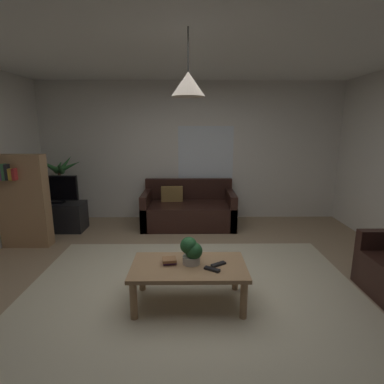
{
  "coord_description": "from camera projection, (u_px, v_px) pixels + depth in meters",
  "views": [
    {
      "loc": [
        -0.03,
        -3.05,
        1.79
      ],
      "look_at": [
        0.0,
        0.3,
        1.05
      ],
      "focal_mm": 27.65,
      "sensor_mm": 36.0,
      "label": 1
    }
  ],
  "objects": [
    {
      "name": "ceiling",
      "position": [
        192.0,
        35.0,
        2.8
      ],
      "size": [
        5.75,
        5.38,
        0.02
      ],
      "primitive_type": "cube",
      "color": "white"
    },
    {
      "name": "tv",
      "position": [
        55.0,
        189.0,
        5.05
      ],
      "size": [
        0.77,
        0.16,
        0.48
      ],
      "color": "black",
      "rests_on": "tv_stand"
    },
    {
      "name": "potted_palm_corner",
      "position": [
        61.0,
        193.0,
        5.51
      ],
      "size": [
        0.82,
        0.85,
        1.29
      ],
      "color": "#4C4C51",
      "rests_on": "ground"
    },
    {
      "name": "pendant_lamp",
      "position": [
        188.0,
        84.0,
        2.61
      ],
      "size": [
        0.31,
        0.31,
        0.57
      ],
      "color": "black"
    },
    {
      "name": "window_pane",
      "position": [
        206.0,
        154.0,
        5.72
      ],
      "size": [
        1.06,
        0.01,
        1.07
      ],
      "primitive_type": "cube",
      "color": "white"
    },
    {
      "name": "rug",
      "position": [
        192.0,
        297.0,
        3.17
      ],
      "size": [
        3.74,
        2.96,
        0.01
      ],
      "primitive_type": "cube",
      "color": "beige",
      "rests_on": "ground"
    },
    {
      "name": "remote_on_table_1",
      "position": [
        218.0,
        264.0,
        2.98
      ],
      "size": [
        0.16,
        0.13,
        0.02
      ],
      "primitive_type": "cube",
      "rotation": [
        0.0,
        0.0,
        2.14
      ],
      "color": "black",
      "rests_on": "coffee_table"
    },
    {
      "name": "coffee_table",
      "position": [
        189.0,
        271.0,
        3.0
      ],
      "size": [
        1.16,
        0.63,
        0.42
      ],
      "color": "#A87F56",
      "rests_on": "ground"
    },
    {
      "name": "bookshelf_corner",
      "position": [
        23.0,
        200.0,
        4.41
      ],
      "size": [
        0.7,
        0.31,
        1.4
      ],
      "color": "#A87F56",
      "rests_on": "ground"
    },
    {
      "name": "tv_stand",
      "position": [
        59.0,
        217.0,
        5.18
      ],
      "size": [
        0.9,
        0.44,
        0.5
      ],
      "primitive_type": "cube",
      "color": "black",
      "rests_on": "ground"
    },
    {
      "name": "remote_on_table_0",
      "position": [
        212.0,
        269.0,
        2.87
      ],
      "size": [
        0.16,
        0.13,
        0.02
      ],
      "primitive_type": "cube",
      "rotation": [
        0.0,
        0.0,
        1.01
      ],
      "color": "black",
      "rests_on": "coffee_table"
    },
    {
      "name": "book_on_table_0",
      "position": [
        170.0,
        262.0,
        3.02
      ],
      "size": [
        0.15,
        0.11,
        0.03
      ],
      "primitive_type": "cube",
      "rotation": [
        0.0,
        0.0,
        0.19
      ],
      "color": "#72387F",
      "rests_on": "coffee_table"
    },
    {
      "name": "floor",
      "position": [
        192.0,
        288.0,
        3.37
      ],
      "size": [
        5.75,
        5.38,
        0.02
      ],
      "primitive_type": "cube",
      "color": "#9E8466",
      "rests_on": "ground"
    },
    {
      "name": "wall_back",
      "position": [
        191.0,
        152.0,
        5.74
      ],
      "size": [
        5.87,
        0.06,
        2.63
      ],
      "primitive_type": "cube",
      "color": "silver",
      "rests_on": "ground"
    },
    {
      "name": "potted_plant_on_table",
      "position": [
        191.0,
        250.0,
        2.99
      ],
      "size": [
        0.23,
        0.19,
        0.28
      ],
      "color": "beige",
      "rests_on": "coffee_table"
    },
    {
      "name": "couch_under_window",
      "position": [
        188.0,
        211.0,
        5.45
      ],
      "size": [
        1.65,
        0.87,
        0.82
      ],
      "color": "black",
      "rests_on": "ground"
    },
    {
      "name": "book_on_table_1",
      "position": [
        169.0,
        260.0,
        3.01
      ],
      "size": [
        0.16,
        0.14,
        0.03
      ],
      "primitive_type": "cube",
      "rotation": [
        0.0,
        0.0,
        0.15
      ],
      "color": "#99663F",
      "rests_on": "coffee_table"
    }
  ]
}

